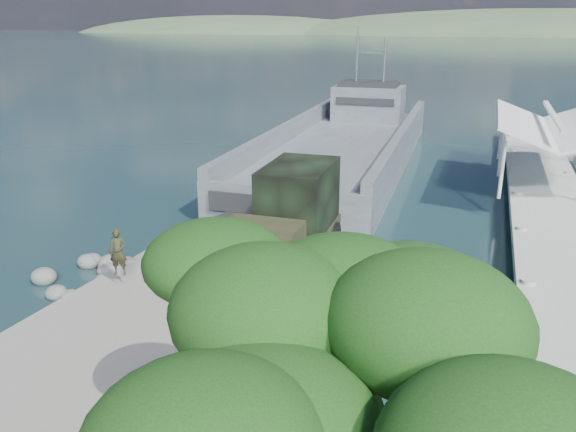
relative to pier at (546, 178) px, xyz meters
The scene contains 9 objects.
ground 22.89m from the pier, 124.71° to the right, with size 1400.00×1400.00×0.00m, color #18393A.
boat_ramp 23.70m from the pier, 123.33° to the right, with size 10.00×18.00×0.50m, color gray.
shoreline_rocks 26.55m from the pier, 136.42° to the right, with size 3.20×5.60×0.90m, color #525250, non-canonical shape.
distant_headlands 542.50m from the pier, 86.09° to the left, with size 1000.00×240.00×48.00m, color #3E5B39, non-canonical shape.
pier is the anchor object (origin of this frame).
landing_craft 14.78m from the pier, 157.61° to the left, with size 10.40×36.84×10.86m.
military_truck 18.71m from the pier, 125.30° to the right, with size 3.23×9.16×4.20m.
soldier 24.83m from the pier, 132.15° to the right, with size 0.70×0.46×1.92m, color black.
overhang_tree 29.42m from the pier, 100.95° to the right, with size 7.82×7.20×7.10m.
Camera 1 is at (9.28, -16.46, 10.28)m, focal length 35.00 mm.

